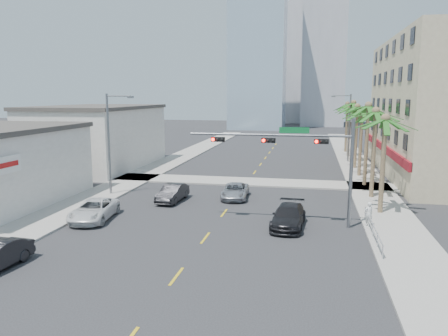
{
  "coord_description": "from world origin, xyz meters",
  "views": [
    {
      "loc": [
        6.34,
        -21.57,
        8.88
      ],
      "look_at": [
        0.02,
        9.89,
        3.5
      ],
      "focal_mm": 35.0,
      "sensor_mm": 36.0,
      "label": 1
    }
  ],
  "objects_px": {
    "traffic_signal_mast": "(302,153)",
    "car_lane_left": "(173,193)",
    "car_lane_center": "(235,191)",
    "car_lane_right": "(288,216)",
    "car_parked_far": "(94,210)",
    "pedestrian": "(369,214)"
  },
  "relations": [
    {
      "from": "traffic_signal_mast",
      "to": "car_parked_far",
      "type": "bearing_deg",
      "value": -173.77
    },
    {
      "from": "pedestrian",
      "to": "traffic_signal_mast",
      "type": "bearing_deg",
      "value": -18.14
    },
    {
      "from": "traffic_signal_mast",
      "to": "car_lane_left",
      "type": "xyz_separation_m",
      "value": [
        -10.78,
        4.85,
        -4.34
      ]
    },
    {
      "from": "car_parked_far",
      "to": "pedestrian",
      "type": "bearing_deg",
      "value": -1.17
    },
    {
      "from": "car_lane_left",
      "to": "car_lane_right",
      "type": "height_order",
      "value": "car_lane_right"
    },
    {
      "from": "pedestrian",
      "to": "car_lane_left",
      "type": "bearing_deg",
      "value": -38.93
    },
    {
      "from": "traffic_signal_mast",
      "to": "pedestrian",
      "type": "relative_size",
      "value": 6.81
    },
    {
      "from": "car_lane_right",
      "to": "pedestrian",
      "type": "bearing_deg",
      "value": 12.93
    },
    {
      "from": "car_parked_far",
      "to": "pedestrian",
      "type": "height_order",
      "value": "pedestrian"
    },
    {
      "from": "car_lane_center",
      "to": "pedestrian",
      "type": "height_order",
      "value": "pedestrian"
    },
    {
      "from": "traffic_signal_mast",
      "to": "car_lane_center",
      "type": "xyz_separation_m",
      "value": [
        -5.8,
        6.95,
        -4.42
      ]
    },
    {
      "from": "traffic_signal_mast",
      "to": "car_lane_right",
      "type": "height_order",
      "value": "traffic_signal_mast"
    },
    {
      "from": "car_lane_center",
      "to": "car_lane_right",
      "type": "bearing_deg",
      "value": -59.6
    },
    {
      "from": "car_lane_center",
      "to": "car_lane_right",
      "type": "distance_m",
      "value": 9.01
    },
    {
      "from": "car_parked_far",
      "to": "pedestrian",
      "type": "distance_m",
      "value": 19.21
    },
    {
      "from": "traffic_signal_mast",
      "to": "car_lane_left",
      "type": "bearing_deg",
      "value": 155.79
    },
    {
      "from": "car_parked_far",
      "to": "car_lane_left",
      "type": "xyz_separation_m",
      "value": [
        3.81,
        6.44,
        -0.01
      ]
    },
    {
      "from": "car_lane_left",
      "to": "car_lane_right",
      "type": "bearing_deg",
      "value": -24.91
    },
    {
      "from": "car_lane_right",
      "to": "pedestrian",
      "type": "relative_size",
      "value": 3.12
    },
    {
      "from": "car_lane_left",
      "to": "car_lane_right",
      "type": "xyz_separation_m",
      "value": [
        9.99,
        -5.39,
        0.02
      ]
    },
    {
      "from": "car_parked_far",
      "to": "car_lane_right",
      "type": "bearing_deg",
      "value": -2.59
    },
    {
      "from": "car_lane_left",
      "to": "car_parked_far",
      "type": "bearing_deg",
      "value": -117.16
    }
  ]
}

